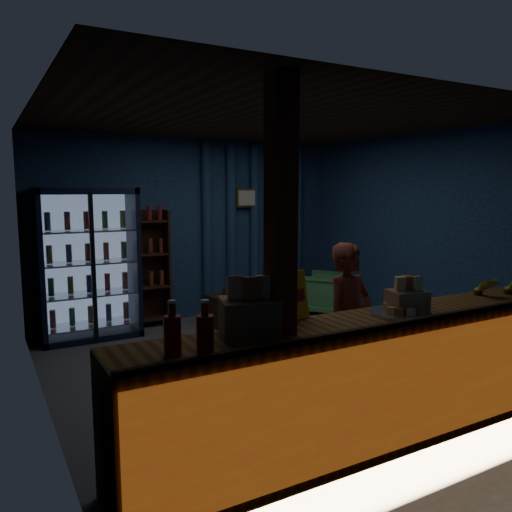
# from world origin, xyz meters

# --- Properties ---
(ground) EXTENTS (4.60, 4.60, 0.00)m
(ground) POSITION_xyz_m (0.00, 0.00, 0.00)
(ground) COLOR #515154
(ground) RESTS_ON ground
(room_walls) EXTENTS (4.60, 4.60, 4.60)m
(room_walls) POSITION_xyz_m (0.00, 0.00, 1.57)
(room_walls) COLOR navy
(room_walls) RESTS_ON ground
(counter) EXTENTS (4.40, 0.57, 0.99)m
(counter) POSITION_xyz_m (0.00, -1.91, 0.48)
(counter) COLOR brown
(counter) RESTS_ON ground
(support_post) EXTENTS (0.16, 0.16, 2.60)m
(support_post) POSITION_xyz_m (-1.05, -1.90, 1.30)
(support_post) COLOR maroon
(support_post) RESTS_ON ground
(beverage_cooler) EXTENTS (1.20, 0.62, 1.90)m
(beverage_cooler) POSITION_xyz_m (-1.55, 1.92, 0.93)
(beverage_cooler) COLOR black
(beverage_cooler) RESTS_ON ground
(bottle_shelf) EXTENTS (0.50, 0.28, 1.60)m
(bottle_shelf) POSITION_xyz_m (-0.70, 2.06, 0.79)
(bottle_shelf) COLOR #3E1F13
(bottle_shelf) RESTS_ON ground
(curtain_folds) EXTENTS (1.74, 0.14, 2.50)m
(curtain_folds) POSITION_xyz_m (1.00, 2.14, 1.30)
(curtain_folds) COLOR navy
(curtain_folds) RESTS_ON room_walls
(framed_picture) EXTENTS (0.36, 0.04, 0.28)m
(framed_picture) POSITION_xyz_m (0.85, 2.10, 1.75)
(framed_picture) COLOR #B47F2D
(framed_picture) RESTS_ON room_walls
(shopkeeper) EXTENTS (0.58, 0.44, 1.43)m
(shopkeeper) POSITION_xyz_m (0.03, -1.30, 0.72)
(shopkeeper) COLOR maroon
(shopkeeper) RESTS_ON ground
(green_chair) EXTENTS (0.94, 0.94, 0.62)m
(green_chair) POSITION_xyz_m (1.83, 1.42, 0.31)
(green_chair) COLOR #51A25B
(green_chair) RESTS_ON ground
(side_table) EXTENTS (0.56, 0.47, 0.53)m
(side_table) POSITION_xyz_m (0.20, 1.50, 0.22)
(side_table) COLOR #3E1F13
(side_table) RESTS_ON ground
(yellow_sign) EXTENTS (0.45, 0.20, 0.35)m
(yellow_sign) POSITION_xyz_m (-0.87, -1.68, 1.13)
(yellow_sign) COLOR yellow
(yellow_sign) RESTS_ON counter
(soda_bottles) EXTENTS (0.26, 0.18, 0.32)m
(soda_bottles) POSITION_xyz_m (-1.73, -2.02, 1.08)
(soda_bottles) COLOR #AA120B
(soda_bottles) RESTS_ON counter
(snack_box_left) EXTENTS (0.44, 0.39, 0.39)m
(snack_box_left) POSITION_xyz_m (-1.24, -1.83, 1.09)
(snack_box_left) COLOR #A67350
(snack_box_left) RESTS_ON counter
(snack_box_centre) EXTENTS (0.31, 0.28, 0.28)m
(snack_box_centre) POSITION_xyz_m (0.07, -1.91, 1.05)
(snack_box_centre) COLOR #A67350
(snack_box_centre) RESTS_ON counter
(pastry_tray) EXTENTS (0.45, 0.45, 0.07)m
(pastry_tray) POSITION_xyz_m (-0.01, -1.93, 0.97)
(pastry_tray) COLOR silver
(pastry_tray) RESTS_ON counter
(banana_bunches) EXTENTS (0.80, 0.30, 0.17)m
(banana_bunches) POSITION_xyz_m (1.39, -1.83, 1.04)
(banana_bunches) COLOR gold
(banana_bunches) RESTS_ON counter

